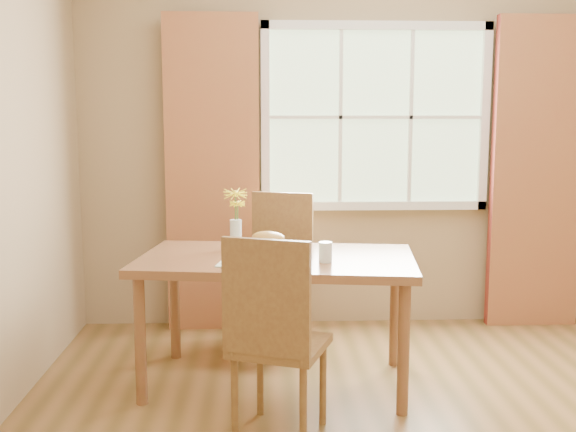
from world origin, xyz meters
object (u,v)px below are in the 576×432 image
(flower_vase, at_px, (236,213))
(croissant_sandwich, at_px, (268,244))
(water_glass, at_px, (325,253))
(chair_near, at_px, (274,331))
(dining_table, at_px, (277,270))
(chair_far, at_px, (278,262))

(flower_vase, bearing_deg, croissant_sandwich, -60.01)
(croissant_sandwich, xyz_separation_m, water_glass, (0.30, -0.07, -0.03))
(croissant_sandwich, xyz_separation_m, flower_vase, (-0.18, 0.32, 0.13))
(chair_near, height_order, croissant_sandwich, chair_near)
(dining_table, bearing_deg, flower_vase, 143.18)
(croissant_sandwich, distance_m, water_glass, 0.31)
(chair_near, relative_size, flower_vase, 2.77)
(chair_far, bearing_deg, dining_table, -74.73)
(dining_table, height_order, chair_near, chair_near)
(water_glass, distance_m, flower_vase, 0.64)
(dining_table, bearing_deg, water_glass, -24.46)
(chair_near, distance_m, croissant_sandwich, 0.67)
(chair_near, xyz_separation_m, flower_vase, (-0.20, 0.93, 0.41))
(chair_far, relative_size, croissant_sandwich, 4.57)
(chair_near, distance_m, chair_far, 1.40)
(croissant_sandwich, bearing_deg, flower_vase, 141.17)
(water_glass, bearing_deg, chair_near, -117.88)
(chair_near, distance_m, water_glass, 0.66)
(croissant_sandwich, height_order, water_glass, croissant_sandwich)
(dining_table, bearing_deg, chair_far, 95.54)
(chair_far, distance_m, flower_vase, 0.66)
(water_glass, height_order, flower_vase, flower_vase)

